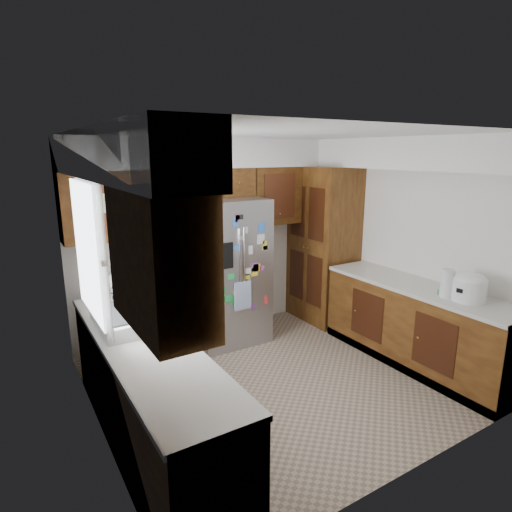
{
  "coord_description": "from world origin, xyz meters",
  "views": [
    {
      "loc": [
        -2.36,
        -3.33,
        2.34
      ],
      "look_at": [
        -0.09,
        0.35,
        1.28
      ],
      "focal_mm": 30.0,
      "sensor_mm": 36.0,
      "label": 1
    }
  ],
  "objects_px": {
    "pantry": "(323,245)",
    "paper_towel": "(447,283)",
    "rice_cooker": "(470,286)",
    "fridge": "(226,271)"
  },
  "relations": [
    {
      "from": "fridge",
      "to": "rice_cooker",
      "type": "height_order",
      "value": "fridge"
    },
    {
      "from": "fridge",
      "to": "paper_towel",
      "type": "distance_m",
      "value": 2.5
    },
    {
      "from": "paper_towel",
      "to": "rice_cooker",
      "type": "bearing_deg",
      "value": -61.1
    },
    {
      "from": "pantry",
      "to": "paper_towel",
      "type": "height_order",
      "value": "pantry"
    },
    {
      "from": "pantry",
      "to": "fridge",
      "type": "relative_size",
      "value": 1.19
    },
    {
      "from": "pantry",
      "to": "paper_towel",
      "type": "bearing_deg",
      "value": -92.8
    },
    {
      "from": "paper_towel",
      "to": "pantry",
      "type": "bearing_deg",
      "value": 87.2
    },
    {
      "from": "fridge",
      "to": "paper_towel",
      "type": "height_order",
      "value": "fridge"
    },
    {
      "from": "rice_cooker",
      "to": "paper_towel",
      "type": "distance_m",
      "value": 0.2
    },
    {
      "from": "rice_cooker",
      "to": "pantry",
      "type": "bearing_deg",
      "value": 89.99
    }
  ]
}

